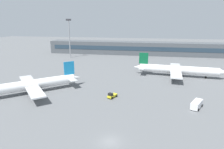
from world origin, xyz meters
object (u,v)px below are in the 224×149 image
Objects in this scene: airplane_mid at (178,70)px; service_van_white at (197,104)px; airplane_near at (27,85)px; baggage_tug_yellow at (112,95)px; floodlight_tower_west at (69,35)px.

airplane_mid reaches higher than service_van_white.
airplane_near reaches higher than baggage_tug_yellow.
airplane_mid is at bearing 30.36° from airplane_near.
floodlight_tower_west is (-10.88, 65.13, 11.46)m from airplane_near.
airplane_near is 60.96m from airplane_mid.
baggage_tug_yellow is at bearing -129.20° from airplane_mid.
service_van_white reaches higher than baggage_tug_yellow.
service_van_white is at bearing -2.17° from airplane_near.
airplane_mid reaches higher than airplane_near.
airplane_mid reaches higher than baggage_tug_yellow.
floodlight_tower_west reaches higher than airplane_near.
airplane_mid is 73.05m from floodlight_tower_west.
baggage_tug_yellow is 0.16× the size of floodlight_tower_west.
airplane_mid is 10.16× the size of baggage_tug_yellow.
airplane_mid is at bearing 50.80° from baggage_tug_yellow.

